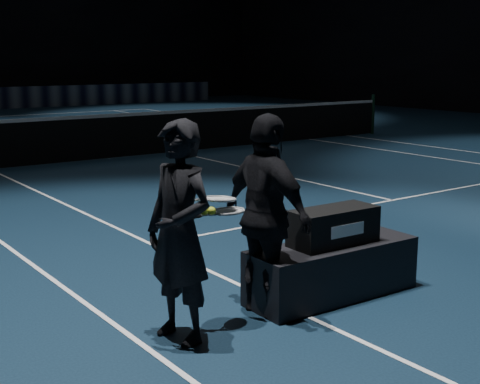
# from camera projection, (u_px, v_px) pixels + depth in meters

# --- Properties ---
(floor) EXTENTS (36.00, 36.00, 0.00)m
(floor) POSITION_uv_depth(u_px,v_px,m) (176.00, 152.00, 15.15)
(floor) COLOR black
(floor) RESTS_ON ground
(court_lines) EXTENTS (10.98, 23.78, 0.01)m
(court_lines) POSITION_uv_depth(u_px,v_px,m) (176.00, 152.00, 15.15)
(court_lines) COLOR white
(court_lines) RESTS_ON floor
(net_post_right) EXTENTS (0.10, 0.10, 1.10)m
(net_post_right) POSITION_uv_depth(u_px,v_px,m) (373.00, 114.00, 18.73)
(net_post_right) COLOR black
(net_post_right) RESTS_ON floor
(net_mesh) EXTENTS (12.80, 0.02, 0.86)m
(net_mesh) POSITION_uv_depth(u_px,v_px,m) (176.00, 133.00, 15.06)
(net_mesh) COLOR black
(net_mesh) RESTS_ON floor
(net_tape) EXTENTS (12.80, 0.03, 0.07)m
(net_tape) POSITION_uv_depth(u_px,v_px,m) (175.00, 112.00, 14.97)
(net_tape) COLOR white
(net_tape) RESTS_ON net_mesh
(player_bench) EXTENTS (1.64, 0.58, 0.49)m
(player_bench) POSITION_uv_depth(u_px,v_px,m) (332.00, 270.00, 6.00)
(player_bench) COLOR black
(player_bench) RESTS_ON floor
(racket_bag) EXTENTS (0.82, 0.37, 0.33)m
(racket_bag) POSITION_uv_depth(u_px,v_px,m) (333.00, 226.00, 5.92)
(racket_bag) COLOR black
(racket_bag) RESTS_ON player_bench
(bag_signature) EXTENTS (0.38, 0.01, 0.11)m
(bag_signature) POSITION_uv_depth(u_px,v_px,m) (348.00, 230.00, 5.78)
(bag_signature) COLOR white
(bag_signature) RESTS_ON racket_bag
(player_a) EXTENTS (0.53, 0.69, 1.69)m
(player_a) POSITION_uv_depth(u_px,v_px,m) (179.00, 232.00, 4.98)
(player_a) COLOR black
(player_a) RESTS_ON floor
(player_b) EXTENTS (0.46, 1.01, 1.69)m
(player_b) POSITION_uv_depth(u_px,v_px,m) (267.00, 216.00, 5.48)
(player_b) COLOR black
(player_b) RESTS_ON floor
(racket_lower) EXTENTS (0.69, 0.24, 0.03)m
(racket_lower) POSITION_uv_depth(u_px,v_px,m) (228.00, 211.00, 5.22)
(racket_lower) COLOR black
(racket_lower) RESTS_ON player_a
(racket_upper) EXTENTS (0.70, 0.28, 0.10)m
(racket_upper) POSITION_uv_depth(u_px,v_px,m) (220.00, 199.00, 5.21)
(racket_upper) COLOR black
(racket_upper) RESTS_ON player_b
(tennis_balls) EXTENTS (0.12, 0.10, 0.12)m
(tennis_balls) POSITION_uv_depth(u_px,v_px,m) (207.00, 209.00, 5.10)
(tennis_balls) COLOR gold
(tennis_balls) RESTS_ON racket_upper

